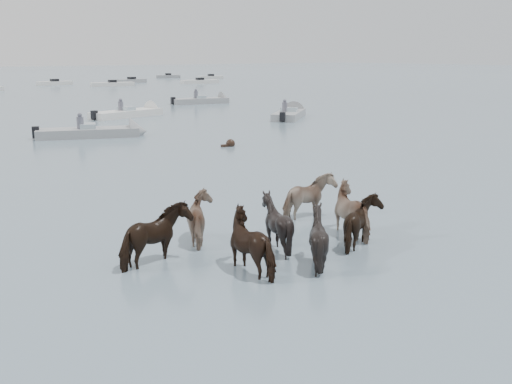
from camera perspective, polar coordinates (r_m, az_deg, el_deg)
ground at (r=12.76m, az=0.54°, el=-6.47°), size 400.00×400.00×0.00m
pony_herd at (r=13.30m, az=2.51°, el=-3.31°), size 6.74×4.12×1.43m
swimming_pony at (r=28.00m, az=-2.60°, el=4.72°), size 0.72×0.44×0.44m
motorboat_b at (r=32.30m, az=-14.74°, el=5.68°), size 5.89×3.56×1.92m
motorboat_c at (r=42.50m, az=-11.76°, el=7.61°), size 6.06×3.04×1.92m
motorboat_d at (r=41.09m, az=3.44°, el=7.68°), size 5.18×4.76×1.92m
motorboat_e at (r=52.71m, az=-4.74°, el=8.93°), size 5.70×2.51×1.92m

